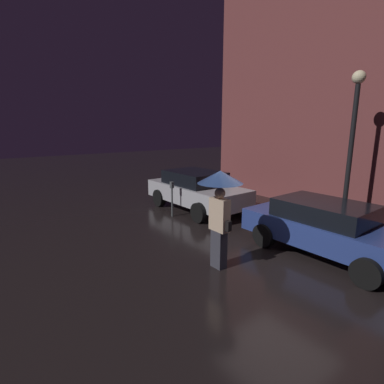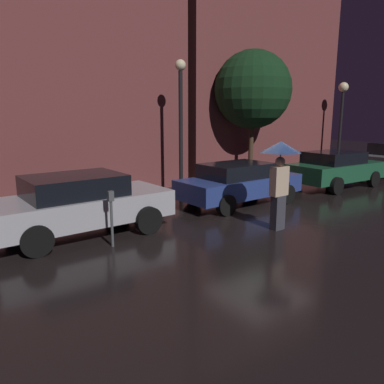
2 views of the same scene
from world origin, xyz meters
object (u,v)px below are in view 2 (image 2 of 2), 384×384
at_px(parked_car_silver, 80,203).
at_px(street_lamp_near, 181,109).
at_px(street_lamp_far, 342,106).
at_px(parked_car_blue, 239,182).
at_px(parked_car_green, 335,168).
at_px(pedestrian_with_umbrella, 280,164).
at_px(parking_meter, 111,212).

distance_m(parked_car_silver, street_lamp_near, 5.48).
height_order(street_lamp_near, street_lamp_far, street_lamp_near).
xyz_separation_m(parked_car_blue, street_lamp_far, (9.24, 2.57, 2.53)).
relative_size(parked_car_silver, street_lamp_far, 0.96).
distance_m(street_lamp_near, street_lamp_far, 9.98).
height_order(parked_car_silver, street_lamp_far, street_lamp_far).
relative_size(parked_car_green, street_lamp_far, 0.93).
height_order(pedestrian_with_umbrella, street_lamp_near, street_lamp_near).
distance_m(parked_car_blue, parking_meter, 5.11).
xyz_separation_m(parked_car_green, parking_meter, (-9.98, -1.27, 0.03)).
bearing_deg(parked_car_green, parked_car_silver, -177.75).
bearing_deg(street_lamp_far, pedestrian_with_umbrella, -153.46).
distance_m(parking_meter, street_lamp_far, 14.90).
bearing_deg(parked_car_green, pedestrian_with_umbrella, -155.46).
relative_size(parked_car_blue, pedestrian_with_umbrella, 1.90).
bearing_deg(parked_car_silver, street_lamp_far, 8.39).
relative_size(street_lamp_near, street_lamp_far, 1.06).
bearing_deg(pedestrian_with_umbrella, street_lamp_near, -94.48).
relative_size(parked_car_green, pedestrian_with_umbrella, 1.85).
bearing_deg(parked_car_blue, parking_meter, -166.42).
distance_m(parked_car_green, street_lamp_far, 5.54).
bearing_deg(parked_car_silver, pedestrian_with_umbrella, -33.23).
distance_m(pedestrian_with_umbrella, street_lamp_far, 11.62).
xyz_separation_m(parked_car_green, street_lamp_far, (4.20, 2.63, 2.49)).
xyz_separation_m(parked_car_green, street_lamp_near, (-5.77, 2.28, 2.25)).
distance_m(parked_car_blue, street_lamp_near, 3.28).
relative_size(parked_car_silver, street_lamp_near, 0.91).
distance_m(parked_car_silver, parked_car_blue, 5.17).
bearing_deg(parked_car_blue, parked_car_silver, 179.39).
height_order(parked_car_green, street_lamp_far, street_lamp_far).
bearing_deg(street_lamp_near, parking_meter, -139.78).
bearing_deg(parked_car_blue, pedestrian_with_umbrella, -113.78).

